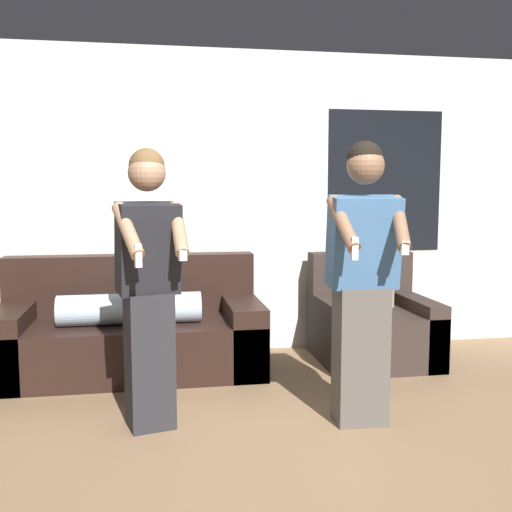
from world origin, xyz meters
TOP-DOWN VIEW (x-y plane):
  - ground_plane at (0.00, 0.00)m, footprint 14.00×14.00m
  - wall_back at (0.02, 2.65)m, footprint 6.81×0.07m
  - couch at (-1.03, 2.15)m, footprint 2.09×0.95m
  - armchair at (1.01, 2.11)m, footprint 0.93×0.93m
  - person_left at (-0.87, 0.93)m, footprint 0.45×0.54m
  - person_right at (0.43, 0.78)m, footprint 0.49×0.49m

SIDE VIEW (x-z plane):
  - ground_plane at x=0.00m, z-range 0.00..0.00m
  - armchair at x=1.01m, z-range -0.15..0.76m
  - couch at x=-1.03m, z-range -0.14..0.77m
  - person_left at x=-0.87m, z-range 0.04..1.76m
  - person_right at x=0.43m, z-range 0.03..1.79m
  - wall_back at x=0.02m, z-range 0.00..2.70m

